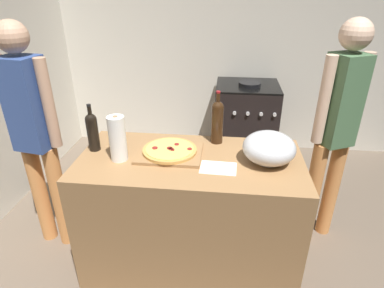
{
  "coord_description": "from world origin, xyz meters",
  "views": [
    {
      "loc": [
        0.08,
        -0.95,
        1.88
      ],
      "look_at": [
        -0.12,
        0.87,
        0.96
      ],
      "focal_mm": 30.26,
      "sensor_mm": 36.0,
      "label": 1
    }
  ],
  "objects_px": {
    "pizza": "(170,150)",
    "person_in_red": "(336,125)",
    "wine_bottle_amber": "(92,130)",
    "stove": "(245,123)",
    "person_in_stripes": "(34,128)",
    "mixing_bowl": "(269,148)",
    "wine_bottle_dark": "(217,120)",
    "paper_towel_roll": "(118,139)"
  },
  "relations": [
    {
      "from": "person_in_red",
      "to": "person_in_stripes",
      "type": "bearing_deg",
      "value": -172.02
    },
    {
      "from": "wine_bottle_dark",
      "to": "person_in_stripes",
      "type": "distance_m",
      "value": 1.26
    },
    {
      "from": "wine_bottle_dark",
      "to": "stove",
      "type": "xyz_separation_m",
      "value": [
        0.28,
        1.45,
        -0.62
      ]
    },
    {
      "from": "wine_bottle_dark",
      "to": "stove",
      "type": "distance_m",
      "value": 1.6
    },
    {
      "from": "wine_bottle_amber",
      "to": "stove",
      "type": "distance_m",
      "value": 2.04
    },
    {
      "from": "stove",
      "to": "person_in_red",
      "type": "bearing_deg",
      "value": -65.84
    },
    {
      "from": "wine_bottle_dark",
      "to": "person_in_stripes",
      "type": "xyz_separation_m",
      "value": [
        -1.25,
        -0.07,
        -0.08
      ]
    },
    {
      "from": "stove",
      "to": "person_in_red",
      "type": "height_order",
      "value": "person_in_red"
    },
    {
      "from": "stove",
      "to": "person_in_stripes",
      "type": "xyz_separation_m",
      "value": [
        -1.53,
        -1.53,
        0.53
      ]
    },
    {
      "from": "pizza",
      "to": "wine_bottle_dark",
      "type": "bearing_deg",
      "value": 35.98
    },
    {
      "from": "pizza",
      "to": "person_in_red",
      "type": "distance_m",
      "value": 1.19
    },
    {
      "from": "stove",
      "to": "pizza",
      "type": "bearing_deg",
      "value": -108.69
    },
    {
      "from": "stove",
      "to": "person_in_red",
      "type": "distance_m",
      "value": 1.45
    },
    {
      "from": "stove",
      "to": "person_in_stripes",
      "type": "bearing_deg",
      "value": -135.04
    },
    {
      "from": "wine_bottle_amber",
      "to": "person_in_stripes",
      "type": "bearing_deg",
      "value": 165.69
    },
    {
      "from": "wine_bottle_dark",
      "to": "person_in_red",
      "type": "bearing_deg",
      "value": 14.7
    },
    {
      "from": "paper_towel_roll",
      "to": "wine_bottle_dark",
      "type": "bearing_deg",
      "value": 27.56
    },
    {
      "from": "wine_bottle_dark",
      "to": "person_in_red",
      "type": "distance_m",
      "value": 0.86
    },
    {
      "from": "mixing_bowl",
      "to": "person_in_red",
      "type": "relative_size",
      "value": 0.18
    },
    {
      "from": "person_in_red",
      "to": "mixing_bowl",
      "type": "bearing_deg",
      "value": -138.28
    },
    {
      "from": "wine_bottle_amber",
      "to": "person_in_red",
      "type": "distance_m",
      "value": 1.66
    },
    {
      "from": "pizza",
      "to": "wine_bottle_dark",
      "type": "distance_m",
      "value": 0.37
    },
    {
      "from": "paper_towel_roll",
      "to": "person_in_red",
      "type": "bearing_deg",
      "value": 20.25
    },
    {
      "from": "mixing_bowl",
      "to": "wine_bottle_dark",
      "type": "height_order",
      "value": "wine_bottle_dark"
    },
    {
      "from": "mixing_bowl",
      "to": "paper_towel_roll",
      "type": "xyz_separation_m",
      "value": [
        -0.9,
        -0.06,
        0.04
      ]
    },
    {
      "from": "paper_towel_roll",
      "to": "wine_bottle_amber",
      "type": "relative_size",
      "value": 0.91
    },
    {
      "from": "wine_bottle_dark",
      "to": "wine_bottle_amber",
      "type": "relative_size",
      "value": 1.16
    },
    {
      "from": "mixing_bowl",
      "to": "person_in_red",
      "type": "distance_m",
      "value": 0.69
    },
    {
      "from": "pizza",
      "to": "person_in_red",
      "type": "bearing_deg",
      "value": 20.84
    },
    {
      "from": "stove",
      "to": "person_in_stripes",
      "type": "height_order",
      "value": "person_in_stripes"
    },
    {
      "from": "stove",
      "to": "wine_bottle_dark",
      "type": "bearing_deg",
      "value": -100.79
    },
    {
      "from": "paper_towel_roll",
      "to": "wine_bottle_dark",
      "type": "relative_size",
      "value": 0.79
    },
    {
      "from": "wine_bottle_amber",
      "to": "person_in_red",
      "type": "height_order",
      "value": "person_in_red"
    },
    {
      "from": "mixing_bowl",
      "to": "wine_bottle_amber",
      "type": "relative_size",
      "value": 1.01
    },
    {
      "from": "stove",
      "to": "wine_bottle_amber",
      "type": "bearing_deg",
      "value": -122.56
    },
    {
      "from": "mixing_bowl",
      "to": "stove",
      "type": "xyz_separation_m",
      "value": [
        -0.04,
        1.69,
        -0.55
      ]
    },
    {
      "from": "wine_bottle_amber",
      "to": "person_in_red",
      "type": "relative_size",
      "value": 0.18
    },
    {
      "from": "wine_bottle_amber",
      "to": "person_in_stripes",
      "type": "relative_size",
      "value": 0.18
    },
    {
      "from": "person_in_stripes",
      "to": "person_in_red",
      "type": "height_order",
      "value": "person_in_red"
    },
    {
      "from": "stove",
      "to": "person_in_stripes",
      "type": "distance_m",
      "value": 2.23
    },
    {
      "from": "wine_bottle_amber",
      "to": "person_in_red",
      "type": "bearing_deg",
      "value": 14.44
    },
    {
      "from": "wine_bottle_dark",
      "to": "person_in_stripes",
      "type": "relative_size",
      "value": 0.21
    }
  ]
}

